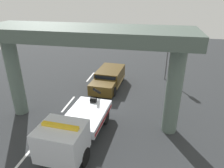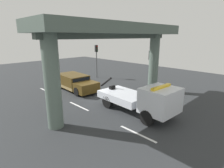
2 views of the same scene
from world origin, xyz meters
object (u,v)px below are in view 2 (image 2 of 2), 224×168
at_px(towed_van_green, 76,83).
at_px(traffic_light_near, 97,54).
at_px(traffic_light_far, 151,62).
at_px(tow_truck_white, 143,99).

height_order(towed_van_green, traffic_light_near, traffic_light_near).
relative_size(towed_van_green, traffic_light_far, 1.28).
bearing_deg(traffic_light_near, tow_truck_white, -24.97).
height_order(tow_truck_white, traffic_light_far, traffic_light_far).
distance_m(tow_truck_white, traffic_light_near, 12.93).
distance_m(tow_truck_white, towed_van_green, 8.70).
bearing_deg(traffic_light_near, towed_van_green, -61.65).
relative_size(traffic_light_near, traffic_light_far, 1.06).
distance_m(tow_truck_white, traffic_light_far, 6.47).
bearing_deg(towed_van_green, traffic_light_near, 118.35).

